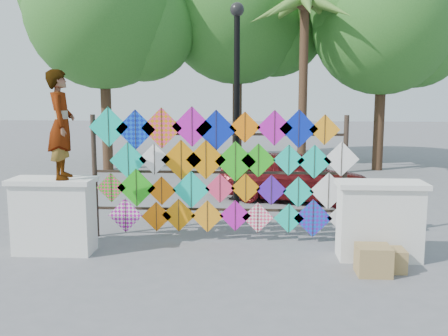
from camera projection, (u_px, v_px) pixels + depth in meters
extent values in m
plane|color=slate|center=(215.00, 252.00, 8.53)|extent=(80.00, 80.00, 0.00)
cube|color=white|center=(54.00, 218.00, 8.41)|extent=(1.30, 0.55, 1.20)
cube|color=white|center=(52.00, 181.00, 8.31)|extent=(1.40, 0.65, 0.08)
cube|color=white|center=(379.00, 223.00, 8.08)|extent=(1.30, 0.55, 1.20)
cube|color=white|center=(381.00, 184.00, 7.99)|extent=(1.40, 0.65, 0.08)
cylinder|color=black|center=(95.00, 176.00, 9.29)|extent=(0.09, 0.09, 2.30)
cylinder|color=black|center=(345.00, 179.00, 9.01)|extent=(0.09, 0.09, 2.30)
cube|color=black|center=(218.00, 209.00, 9.24)|extent=(4.60, 0.04, 0.04)
cube|color=black|center=(218.00, 172.00, 9.13)|extent=(4.60, 0.04, 0.04)
cube|color=black|center=(218.00, 134.00, 9.03)|extent=(4.60, 0.04, 0.04)
cube|color=#0DD1AF|center=(109.00, 127.00, 9.07)|extent=(0.73, 0.01, 0.73)
cube|color=black|center=(108.00, 127.00, 9.06)|extent=(0.01, 0.01, 0.72)
cube|color=blue|center=(136.00, 130.00, 9.05)|extent=(0.73, 0.01, 0.73)
cube|color=black|center=(135.00, 130.00, 9.04)|extent=(0.01, 0.01, 0.72)
cube|color=orange|center=(162.00, 128.00, 9.01)|extent=(0.75, 0.01, 0.75)
cube|color=black|center=(161.00, 128.00, 9.00)|extent=(0.01, 0.01, 0.74)
cube|color=#C812AF|center=(192.00, 127.00, 8.98)|extent=(0.74, 0.01, 0.74)
cube|color=black|center=(192.00, 127.00, 8.97)|extent=(0.01, 0.01, 0.72)
cube|color=#071EAE|center=(216.00, 130.00, 8.96)|extent=(0.74, 0.01, 0.74)
cube|color=black|center=(216.00, 130.00, 8.95)|extent=(0.01, 0.01, 0.73)
cube|color=orange|center=(245.00, 127.00, 8.92)|extent=(0.57, 0.01, 0.57)
cube|color=black|center=(245.00, 127.00, 8.91)|extent=(0.01, 0.01, 0.56)
cube|color=#C812AF|center=(275.00, 128.00, 8.89)|extent=(0.64, 0.01, 0.64)
cube|color=black|center=(275.00, 128.00, 8.88)|extent=(0.01, 0.01, 0.63)
cube|color=#071EAE|center=(299.00, 129.00, 8.87)|extent=(0.69, 0.01, 0.69)
cube|color=black|center=(299.00, 129.00, 8.86)|extent=(0.01, 0.01, 0.68)
cube|color=orange|center=(325.00, 130.00, 8.84)|extent=(0.55, 0.01, 0.55)
cube|color=black|center=(325.00, 130.00, 8.83)|extent=(0.01, 0.01, 0.54)
cube|color=#0DD1AF|center=(128.00, 161.00, 9.10)|extent=(0.69, 0.01, 0.69)
cube|color=black|center=(128.00, 161.00, 9.09)|extent=(0.01, 0.01, 0.68)
cube|color=white|center=(154.00, 159.00, 9.07)|extent=(0.58, 0.01, 0.58)
cube|color=black|center=(154.00, 159.00, 9.06)|extent=(0.01, 0.01, 0.57)
cube|color=orange|center=(181.00, 160.00, 9.04)|extent=(0.74, 0.01, 0.74)
cube|color=black|center=(181.00, 160.00, 9.03)|extent=(0.01, 0.01, 0.73)
cube|color=orange|center=(206.00, 160.00, 9.01)|extent=(0.73, 0.01, 0.73)
cube|color=black|center=(206.00, 160.00, 9.00)|extent=(0.01, 0.01, 0.71)
cube|color=green|center=(235.00, 161.00, 8.98)|extent=(0.74, 0.01, 0.74)
cube|color=black|center=(235.00, 162.00, 8.97)|extent=(0.01, 0.01, 0.73)
cube|color=green|center=(258.00, 160.00, 8.96)|extent=(0.62, 0.01, 0.62)
cube|color=black|center=(258.00, 160.00, 8.94)|extent=(0.01, 0.01, 0.61)
cube|color=#0DD1AF|center=(289.00, 160.00, 8.92)|extent=(0.56, 0.01, 0.56)
cube|color=black|center=(289.00, 160.00, 8.91)|extent=(0.01, 0.01, 0.55)
cube|color=#0DD1AF|center=(314.00, 162.00, 8.90)|extent=(0.62, 0.01, 0.62)
cube|color=black|center=(314.00, 162.00, 8.89)|extent=(0.01, 0.01, 0.61)
cube|color=white|center=(341.00, 159.00, 8.86)|extent=(0.63, 0.01, 0.63)
cube|color=black|center=(342.00, 159.00, 8.85)|extent=(0.01, 0.01, 0.62)
cube|color=#F63564|center=(111.00, 188.00, 9.16)|extent=(0.55, 0.01, 0.55)
cube|color=black|center=(111.00, 188.00, 9.14)|extent=(0.01, 0.01, 0.54)
cube|color=green|center=(136.00, 188.00, 9.13)|extent=(0.71, 0.01, 0.71)
cube|color=black|center=(136.00, 188.00, 9.12)|extent=(0.01, 0.01, 0.70)
cube|color=orange|center=(162.00, 191.00, 9.11)|extent=(0.54, 0.01, 0.54)
cube|color=black|center=(162.00, 191.00, 9.09)|extent=(0.01, 0.01, 0.53)
cube|color=#0DD1AF|center=(191.00, 190.00, 9.07)|extent=(0.69, 0.01, 0.69)
cube|color=black|center=(191.00, 190.00, 9.06)|extent=(0.01, 0.01, 0.68)
cube|color=#F63564|center=(220.00, 188.00, 9.03)|extent=(0.54, 0.01, 0.54)
cube|color=black|center=(220.00, 188.00, 9.02)|extent=(0.01, 0.01, 0.53)
cube|color=orange|center=(246.00, 188.00, 9.00)|extent=(0.54, 0.01, 0.54)
cube|color=black|center=(246.00, 188.00, 8.99)|extent=(0.01, 0.01, 0.53)
cube|color=#4917AE|center=(271.00, 190.00, 8.98)|extent=(0.55, 0.01, 0.55)
cube|color=black|center=(271.00, 190.00, 8.97)|extent=(0.01, 0.01, 0.54)
cube|color=#0DD1AF|center=(298.00, 192.00, 8.96)|extent=(0.56, 0.01, 0.56)
cube|color=black|center=(298.00, 192.00, 8.94)|extent=(0.01, 0.01, 0.55)
cube|color=white|center=(328.00, 191.00, 8.92)|extent=(0.68, 0.01, 0.68)
cube|color=black|center=(329.00, 191.00, 8.91)|extent=(0.01, 0.01, 0.66)
cube|color=white|center=(125.00, 215.00, 9.18)|extent=(0.64, 0.01, 0.64)
cube|color=black|center=(125.00, 216.00, 9.16)|extent=(0.01, 0.01, 0.63)
cube|color=orange|center=(156.00, 217.00, 9.14)|extent=(0.56, 0.01, 0.56)
cube|color=black|center=(156.00, 217.00, 9.13)|extent=(0.01, 0.01, 0.55)
cube|color=orange|center=(179.00, 215.00, 9.11)|extent=(0.62, 0.01, 0.62)
cube|color=black|center=(179.00, 215.00, 9.10)|extent=(0.01, 0.01, 0.61)
cube|color=orange|center=(207.00, 216.00, 9.08)|extent=(0.60, 0.01, 0.60)
cube|color=black|center=(207.00, 216.00, 9.07)|extent=(0.01, 0.01, 0.59)
cube|color=#C812AF|center=(235.00, 216.00, 9.05)|extent=(0.57, 0.01, 0.57)
cube|color=black|center=(235.00, 216.00, 9.04)|extent=(0.01, 0.01, 0.56)
cube|color=#F63564|center=(258.00, 218.00, 9.03)|extent=(0.57, 0.01, 0.57)
cube|color=black|center=(258.00, 218.00, 9.02)|extent=(0.01, 0.01, 0.56)
cube|color=#0DD1AF|center=(289.00, 218.00, 9.00)|extent=(0.55, 0.01, 0.55)
cube|color=black|center=(289.00, 219.00, 8.99)|extent=(0.01, 0.01, 0.54)
cube|color=#4917AE|center=(313.00, 218.00, 8.97)|extent=(0.70, 0.01, 0.70)
cube|color=black|center=(313.00, 218.00, 8.96)|extent=(0.01, 0.01, 0.68)
cube|color=white|center=(343.00, 218.00, 8.94)|extent=(0.59, 0.01, 0.59)
cube|color=black|center=(344.00, 218.00, 8.93)|extent=(0.01, 0.01, 0.58)
cylinder|color=#47321E|center=(106.00, 115.00, 17.40)|extent=(0.36, 0.36, 3.85)
sphere|color=#265F1E|center=(103.00, 12.00, 16.88)|extent=(5.20, 5.20, 5.20)
sphere|color=#265F1E|center=(143.00, 28.00, 17.17)|extent=(3.64, 3.64, 3.64)
cylinder|color=#47321E|center=(237.00, 109.00, 19.08)|extent=(0.36, 0.36, 4.12)
sphere|color=#265F1E|center=(238.00, 8.00, 18.52)|extent=(5.60, 5.60, 5.60)
sphere|color=#265F1E|center=(275.00, 25.00, 18.82)|extent=(3.92, 3.92, 3.92)
cylinder|color=#47321E|center=(379.00, 119.00, 17.34)|extent=(0.36, 0.36, 3.58)
sphere|color=#265F1E|center=(384.00, 23.00, 16.86)|extent=(4.80, 4.80, 4.80)
sphere|color=#265F1E|center=(416.00, 39.00, 17.16)|extent=(3.36, 3.36, 3.36)
sphere|color=#265F1E|center=(357.00, 8.00, 16.65)|extent=(3.12, 3.12, 3.12)
cylinder|color=#47321E|center=(303.00, 91.00, 15.88)|extent=(0.28, 0.28, 5.50)
sphere|color=#47321E|center=(305.00, 1.00, 15.47)|extent=(0.60, 0.60, 0.60)
cone|color=#3B6D24|center=(334.00, 9.00, 15.46)|extent=(1.82, 0.44, 1.16)
cone|color=#3B6D24|center=(323.00, 13.00, 16.10)|extent=(1.60, 1.60, 1.16)
cone|color=#3B6D24|center=(302.00, 14.00, 16.40)|extent=(0.44, 1.82, 1.16)
cone|color=#3B6D24|center=(283.00, 13.00, 16.18)|extent=(1.60, 1.60, 1.16)
cone|color=#3B6D24|center=(276.00, 10.00, 15.57)|extent=(1.82, 0.44, 1.16)
cone|color=#3B6D24|center=(286.00, 6.00, 14.92)|extent=(1.60, 1.60, 1.16)
cone|color=#3B6D24|center=(308.00, 5.00, 14.62)|extent=(0.44, 1.82, 1.16)
cone|color=#3B6D24|center=(328.00, 6.00, 14.85)|extent=(1.60, 1.60, 1.16)
imported|color=#99999E|center=(61.00, 125.00, 8.16)|extent=(0.56, 0.73, 1.79)
imported|color=#570F11|center=(294.00, 176.00, 12.51)|extent=(3.97, 2.34, 1.27)
cylinder|color=black|center=(237.00, 122.00, 10.17)|extent=(0.12, 0.12, 4.20)
sphere|color=black|center=(237.00, 9.00, 9.84)|extent=(0.28, 0.28, 0.28)
cube|color=olive|center=(373.00, 260.00, 7.43)|extent=(0.50, 0.44, 0.44)
cube|color=olive|center=(391.00, 260.00, 7.58)|extent=(0.41, 0.38, 0.35)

